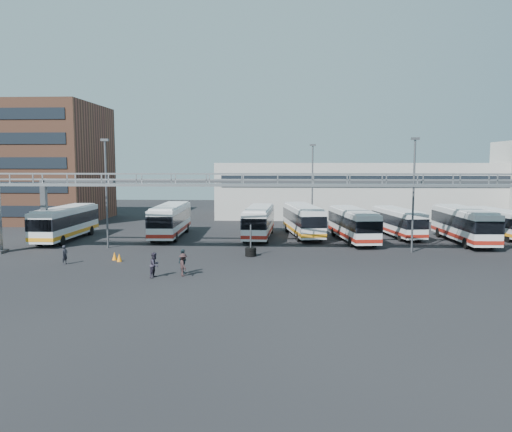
{
  "coord_description": "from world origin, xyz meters",
  "views": [
    {
      "loc": [
        0.35,
        -37.68,
        7.95
      ],
      "look_at": [
        -1.9,
        6.0,
        3.32
      ],
      "focal_mm": 35.0,
      "sensor_mm": 36.0,
      "label": 1
    }
  ],
  "objects_px": {
    "light_pole_mid": "(414,189)",
    "bus_6": "(353,223)",
    "bus_2": "(171,219)",
    "bus_4": "(259,221)",
    "light_pole_back": "(312,182)",
    "cone_left": "(119,257)",
    "bus_5": "(303,219)",
    "pedestrian_d": "(183,262)",
    "bus_9": "(499,222)",
    "light_pole_left": "(106,187)",
    "bus_7": "(398,221)",
    "bus_8": "(464,224)",
    "pedestrian_b": "(155,265)",
    "bus_0": "(66,222)",
    "pedestrian_c": "(183,265)",
    "cone_right": "(115,256)",
    "tire_stack": "(251,251)",
    "pedestrian_a": "(65,255)"
  },
  "relations": [
    {
      "from": "bus_8",
      "to": "pedestrian_b",
      "type": "relative_size",
      "value": 6.58
    },
    {
      "from": "light_pole_back",
      "to": "cone_left",
      "type": "height_order",
      "value": "light_pole_back"
    },
    {
      "from": "bus_0",
      "to": "tire_stack",
      "type": "distance_m",
      "value": 21.37
    },
    {
      "from": "bus_4",
      "to": "bus_7",
      "type": "distance_m",
      "value": 15.12
    },
    {
      "from": "bus_7",
      "to": "bus_5",
      "type": "bearing_deg",
      "value": 171.89
    },
    {
      "from": "pedestrian_d",
      "to": "tire_stack",
      "type": "xyz_separation_m",
      "value": [
        4.48,
        7.11,
        -0.44
      ]
    },
    {
      "from": "bus_2",
      "to": "bus_4",
      "type": "bearing_deg",
      "value": -2.97
    },
    {
      "from": "light_pole_back",
      "to": "bus_0",
      "type": "height_order",
      "value": "light_pole_back"
    },
    {
      "from": "bus_0",
      "to": "bus_8",
      "type": "relative_size",
      "value": 0.98
    },
    {
      "from": "bus_4",
      "to": "bus_5",
      "type": "relative_size",
      "value": 0.96
    },
    {
      "from": "bus_4",
      "to": "cone_right",
      "type": "bearing_deg",
      "value": -128.77
    },
    {
      "from": "bus_0",
      "to": "pedestrian_b",
      "type": "bearing_deg",
      "value": -50.04
    },
    {
      "from": "light_pole_mid",
      "to": "pedestrian_b",
      "type": "relative_size",
      "value": 5.77
    },
    {
      "from": "pedestrian_d",
      "to": "bus_0",
      "type": "bearing_deg",
      "value": 59.97
    },
    {
      "from": "light_pole_left",
      "to": "bus_0",
      "type": "distance_m",
      "value": 8.47
    },
    {
      "from": "bus_2",
      "to": "bus_4",
      "type": "relative_size",
      "value": 1.05
    },
    {
      "from": "light_pole_mid",
      "to": "pedestrian_c",
      "type": "height_order",
      "value": "light_pole_mid"
    },
    {
      "from": "bus_5",
      "to": "bus_7",
      "type": "xyz_separation_m",
      "value": [
        10.28,
        0.26,
        -0.2
      ]
    },
    {
      "from": "bus_8",
      "to": "cone_right",
      "type": "relative_size",
      "value": 17.73
    },
    {
      "from": "bus_9",
      "to": "tire_stack",
      "type": "xyz_separation_m",
      "value": [
        -25.92,
        -12.13,
        -1.22
      ]
    },
    {
      "from": "pedestrian_a",
      "to": "light_pole_mid",
      "type": "bearing_deg",
      "value": -58.9
    },
    {
      "from": "bus_2",
      "to": "bus_9",
      "type": "xyz_separation_m",
      "value": [
        35.28,
        1.36,
        -0.26
      ]
    },
    {
      "from": "pedestrian_c",
      "to": "cone_left",
      "type": "height_order",
      "value": "pedestrian_c"
    },
    {
      "from": "light_pole_mid",
      "to": "pedestrian_c",
      "type": "bearing_deg",
      "value": -150.9
    },
    {
      "from": "light_pole_back",
      "to": "pedestrian_a",
      "type": "height_order",
      "value": "light_pole_back"
    },
    {
      "from": "light_pole_left",
      "to": "cone_right",
      "type": "height_order",
      "value": "light_pole_left"
    },
    {
      "from": "cone_right",
      "to": "pedestrian_b",
      "type": "bearing_deg",
      "value": -50.94
    },
    {
      "from": "bus_2",
      "to": "bus_9",
      "type": "relative_size",
      "value": 1.13
    },
    {
      "from": "bus_2",
      "to": "cone_left",
      "type": "height_order",
      "value": "bus_2"
    },
    {
      "from": "bus_2",
      "to": "bus_5",
      "type": "distance_m",
      "value": 14.38
    },
    {
      "from": "bus_7",
      "to": "tire_stack",
      "type": "xyz_separation_m",
      "value": [
        -15.25,
        -12.23,
        -1.23
      ]
    },
    {
      "from": "bus_6",
      "to": "bus_7",
      "type": "height_order",
      "value": "bus_6"
    },
    {
      "from": "pedestrian_b",
      "to": "pedestrian_d",
      "type": "height_order",
      "value": "pedestrian_d"
    },
    {
      "from": "light_pole_mid",
      "to": "bus_6",
      "type": "xyz_separation_m",
      "value": [
        -4.38,
        6.24,
        -3.88
      ]
    },
    {
      "from": "cone_right",
      "to": "cone_left",
      "type": "bearing_deg",
      "value": -46.13
    },
    {
      "from": "bus_0",
      "to": "cone_left",
      "type": "bearing_deg",
      "value": -49.5
    },
    {
      "from": "bus_5",
      "to": "pedestrian_d",
      "type": "height_order",
      "value": "bus_5"
    },
    {
      "from": "bus_8",
      "to": "tire_stack",
      "type": "bearing_deg",
      "value": -160.04
    },
    {
      "from": "pedestrian_b",
      "to": "pedestrian_c",
      "type": "relative_size",
      "value": 1.09
    },
    {
      "from": "light_pole_left",
      "to": "bus_4",
      "type": "height_order",
      "value": "light_pole_left"
    },
    {
      "from": "light_pole_left",
      "to": "pedestrian_d",
      "type": "relative_size",
      "value": 5.68
    },
    {
      "from": "tire_stack",
      "to": "bus_9",
      "type": "bearing_deg",
      "value": 25.08
    },
    {
      "from": "bus_6",
      "to": "cone_left",
      "type": "relative_size",
      "value": 16.82
    },
    {
      "from": "bus_0",
      "to": "cone_right",
      "type": "distance_m",
      "value": 13.53
    },
    {
      "from": "bus_4",
      "to": "bus_9",
      "type": "bearing_deg",
      "value": 6.2
    },
    {
      "from": "bus_0",
      "to": "bus_7",
      "type": "relative_size",
      "value": 1.11
    },
    {
      "from": "light_pole_mid",
      "to": "bus_8",
      "type": "xyz_separation_m",
      "value": [
        6.62,
        5.91,
        -3.78
      ]
    },
    {
      "from": "bus_5",
      "to": "cone_right",
      "type": "xyz_separation_m",
      "value": [
        -16.11,
        -14.22,
        -1.56
      ]
    },
    {
      "from": "bus_8",
      "to": "tire_stack",
      "type": "relative_size",
      "value": 4.28
    },
    {
      "from": "bus_6",
      "to": "pedestrian_d",
      "type": "xyz_separation_m",
      "value": [
        -14.39,
        -15.86,
        -0.95
      ]
    }
  ]
}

